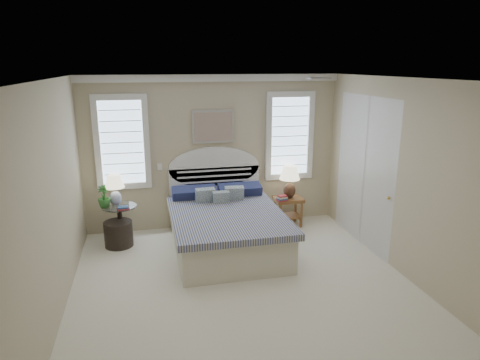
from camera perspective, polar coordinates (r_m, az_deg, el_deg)
The scene contains 21 objects.
floor at distance 5.76m, azimuth 0.92°, elevation -14.67°, with size 4.50×5.00×0.01m, color silver.
ceiling at distance 4.99m, azimuth 1.06°, elevation 13.27°, with size 4.50×5.00×0.01m, color silver.
wall_back at distance 7.60m, azimuth -3.55°, elevation 3.66°, with size 4.50×0.02×2.70m, color #BDAF8E.
wall_left at distance 5.18m, azimuth -23.97°, elevation -3.19°, with size 0.02×5.00×2.70m, color #BDAF8E.
wall_right at distance 6.14m, azimuth 21.82°, elevation -0.22°, with size 0.02×5.00×2.70m, color #BDAF8E.
crown_molding at distance 7.41m, azimuth -3.66°, elevation 13.42°, with size 4.50×0.08×0.12m, color white.
hvac_vent at distance 6.14m, azimuth 10.42°, elevation 13.21°, with size 0.30×0.20×0.02m, color #B2B2B2.
switch_plate at distance 7.53m, azimuth -10.65°, elevation 1.77°, with size 0.08×0.01×0.12m, color white.
window_left at distance 7.44m, azimuth -15.45°, elevation 4.85°, with size 0.90×0.06×1.60m, color silver.
window_right at distance 7.88m, azimuth 6.59°, elevation 5.85°, with size 0.90×0.06×1.60m, color silver.
painting at distance 7.48m, azimuth -3.56°, elevation 7.13°, with size 0.74×0.04×0.58m, color silver.
closet_door at distance 7.15m, azimuth 16.20°, elevation 1.11°, with size 0.02×1.80×2.40m, color silver.
bed at distance 6.88m, azimuth -1.98°, elevation -5.95°, with size 1.72×2.28×1.47m.
side_table_left at distance 7.34m, azimuth -15.69°, elevation -5.14°, with size 0.56×0.56×0.63m.
nightstand_right at distance 7.83m, azimuth 6.43°, elevation -3.36°, with size 0.50×0.40×0.53m.
floor_pot at distance 7.26m, azimuth -15.88°, elevation -6.91°, with size 0.46×0.46×0.41m, color black.
lamp_left at distance 7.24m, azimuth -16.36°, elevation -0.85°, with size 0.32×0.32×0.51m.
lamp_right at distance 7.69m, azimuth 6.64°, elevation 0.25°, with size 0.47×0.47×0.60m.
potted_plant at distance 7.21m, azimuth -17.68°, elevation -2.12°, with size 0.20×0.20×0.36m, color #3B762F.
books_left at distance 7.06m, azimuth -15.31°, elevation -3.62°, with size 0.19×0.15×0.05m.
books_right at distance 7.59m, azimuth 5.65°, elevation -2.45°, with size 0.20×0.16×0.10m.
Camera 1 is at (-1.20, -4.84, 2.87)m, focal length 32.00 mm.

